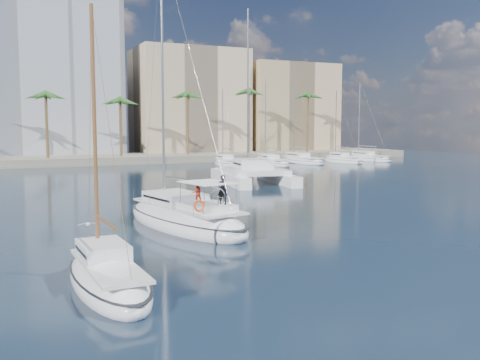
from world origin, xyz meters
name	(u,v)px	position (x,y,z in m)	size (l,w,h in m)	color
ground	(227,237)	(0.00, 0.00, 0.00)	(160.00, 160.00, 0.00)	black
quay	(76,160)	(0.00, 61.00, 0.60)	(120.00, 14.00, 1.20)	gray
building_beige	(189,104)	(22.00, 70.00, 10.00)	(20.00, 14.00, 20.00)	#C2A98B
building_tan_right	(287,110)	(42.00, 68.00, 9.00)	(18.00, 12.00, 18.00)	tan
palm_centre	(78,97)	(0.00, 57.00, 10.28)	(3.60, 3.60, 12.30)	brown
palm_right	(278,101)	(34.00, 57.00, 10.28)	(3.60, 3.60, 12.30)	brown
main_sloop	(184,218)	(-1.21, 3.62, 0.54)	(6.15, 12.68, 18.05)	white
small_sloop	(108,278)	(-7.71, -6.79, 0.42)	(2.81, 8.00, 11.35)	white
catamaran	(253,172)	(13.21, 23.92, 1.16)	(8.25, 13.50, 18.37)	white
seagull	(88,224)	(-6.81, 3.87, 0.56)	(1.15, 0.49, 0.21)	silver
moored_yacht_a	(227,166)	(20.00, 47.00, 0.00)	(2.72, 9.35, 11.90)	white
moored_yacht_b	(271,165)	(26.50, 45.00, 0.00)	(3.14, 10.78, 13.72)	white
moored_yacht_c	(302,163)	(33.00, 47.00, 0.00)	(3.55, 12.21, 15.54)	white
moored_yacht_d	(343,163)	(39.50, 45.00, 0.00)	(2.72, 9.35, 11.90)	white
moored_yacht_e	(367,161)	(46.00, 47.00, 0.00)	(3.14, 10.78, 13.72)	white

